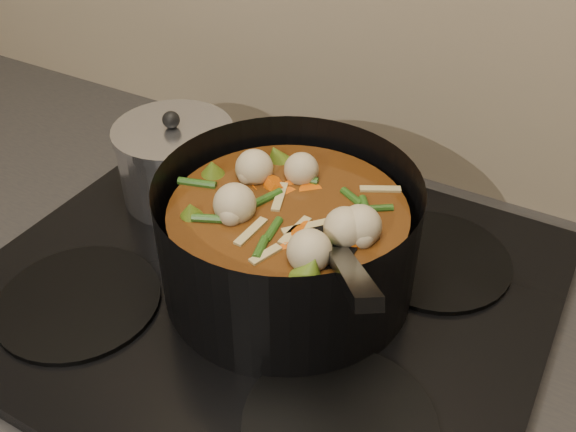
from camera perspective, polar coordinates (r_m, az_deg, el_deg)
The scene contains 3 objects.
stovetop at distance 0.75m, azimuth -2.20°, elevation -6.27°, with size 0.62×0.54×0.03m.
stockpot at distance 0.70m, azimuth 0.04°, elevation -2.09°, with size 0.36×0.36×0.21m.
saucepan at distance 0.86m, azimuth -9.90°, elevation 4.77°, with size 0.15×0.15×0.13m.
Camera 1 is at (0.29, 1.47, 1.44)m, focal length 40.00 mm.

